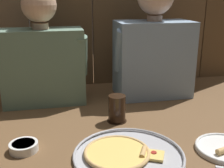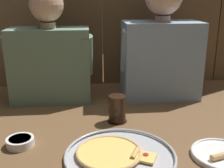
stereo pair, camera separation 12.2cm
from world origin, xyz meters
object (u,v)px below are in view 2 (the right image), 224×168
at_px(diner_left, 50,52).
at_px(diner_right, 161,45).
at_px(pizza_tray, 116,154).
at_px(drinking_glass, 117,109).
at_px(dinner_plate, 222,155).
at_px(dipping_bowl, 20,142).

distance_m(diner_left, diner_right, 0.59).
bearing_deg(pizza_tray, diner_left, 115.06).
height_order(pizza_tray, drinking_glass, drinking_glass).
bearing_deg(diner_right, diner_left, -179.93).
xyz_separation_m(pizza_tray, diner_right, (0.31, 0.61, 0.28)).
bearing_deg(dinner_plate, pizza_tray, 174.38).
relative_size(pizza_tray, dipping_bowl, 3.79).
bearing_deg(diner_left, pizza_tray, -64.94).
bearing_deg(diner_right, dinner_plate, -84.38).
bearing_deg(pizza_tray, dipping_bowl, 162.52).
height_order(dinner_plate, dipping_bowl, dinner_plate).
relative_size(diner_left, diner_right, 0.92).
height_order(drinking_glass, diner_left, diner_left).
bearing_deg(pizza_tray, drinking_glass, 82.96).
relative_size(drinking_glass, diner_right, 0.19).
bearing_deg(dipping_bowl, pizza_tray, -17.48).
distance_m(pizza_tray, diner_left, 0.71).
distance_m(drinking_glass, diner_right, 0.47).
xyz_separation_m(dipping_bowl, diner_right, (0.66, 0.49, 0.27)).
height_order(pizza_tray, diner_left, diner_left).
distance_m(dinner_plate, diner_left, 0.95).
bearing_deg(diner_left, diner_right, 0.07).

